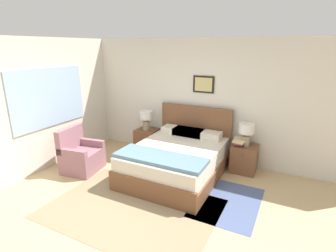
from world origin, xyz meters
TOP-DOWN VIEW (x-y plane):
  - ground_plane at (0.00, 0.00)m, footprint 16.00×16.00m
  - wall_back at (0.00, 2.68)m, footprint 7.49×0.09m
  - wall_left at (-2.57, 1.31)m, footprint 0.08×5.05m
  - area_rug_main at (-0.15, 0.28)m, footprint 2.58×1.81m
  - area_rug_bedside at (1.14, 1.13)m, footprint 0.98×1.35m
  - bed at (-0.00, 1.61)m, footprint 1.62×2.03m
  - armchair at (-1.82, 0.93)m, footprint 0.74×0.79m
  - nightstand_near_window at (-1.14, 2.37)m, footprint 0.48×0.48m
  - nightstand_by_door at (1.13, 2.37)m, footprint 0.48×0.48m
  - table_lamp_near_window at (-1.13, 2.34)m, footprint 0.29×0.29m
  - table_lamp_by_door at (1.13, 2.34)m, footprint 0.29×0.29m
  - book_thick_bottom at (1.02, 2.33)m, footprint 0.21×0.23m
  - book_hardcover_middle at (1.02, 2.33)m, footprint 0.20×0.26m
  - book_novel_upper at (1.02, 2.33)m, footprint 0.24×0.27m
  - book_slim_near_top at (1.02, 2.33)m, footprint 0.24×0.27m

SIDE VIEW (x-z plane):
  - ground_plane at x=0.00m, z-range 0.00..0.00m
  - area_rug_main at x=-0.15m, z-range 0.00..0.01m
  - area_rug_bedside at x=1.14m, z-range 0.00..0.01m
  - nightstand_near_window at x=-1.14m, z-range 0.00..0.56m
  - nightstand_by_door at x=1.13m, z-range 0.00..0.56m
  - armchair at x=-1.82m, z-range -0.14..0.75m
  - bed at x=0.00m, z-range -0.26..0.93m
  - book_thick_bottom at x=1.02m, z-range 0.56..0.60m
  - book_hardcover_middle at x=1.02m, z-range 0.60..0.62m
  - book_novel_upper at x=1.02m, z-range 0.62..0.66m
  - book_slim_near_top at x=1.02m, z-range 0.66..0.70m
  - table_lamp_near_window at x=-1.13m, z-range 0.63..1.08m
  - table_lamp_by_door at x=1.13m, z-range 0.63..1.08m
  - wall_back at x=0.00m, z-range 0.00..2.60m
  - wall_left at x=-2.57m, z-range 0.01..2.61m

